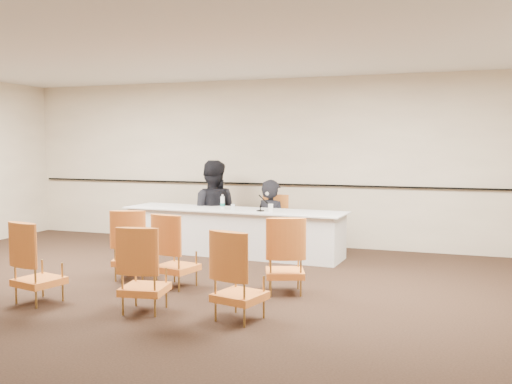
{
  "coord_description": "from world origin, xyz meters",
  "views": [
    {
      "loc": [
        3.21,
        -5.9,
        1.82
      ],
      "look_at": [
        0.21,
        2.6,
        1.07
      ],
      "focal_mm": 40.0,
      "sensor_mm": 36.0,
      "label": 1
    }
  ],
  "objects_px": {
    "panelist_main_chair": "(271,223)",
    "water_bottle": "(223,202)",
    "panel_table": "(233,232)",
    "coffee_cup": "(271,208)",
    "aud_chair_front_left": "(132,244)",
    "aud_chair_back_left": "(39,262)",
    "drinking_glass": "(233,207)",
    "panelist_second": "(212,215)",
    "microphone": "(260,202)",
    "panelist_main": "(271,231)",
    "aud_chair_back_right": "(240,275)",
    "panelist_second_chair": "(212,220)",
    "aud_chair_front_mid": "(176,250)",
    "aud_chair_front_right": "(285,255)",
    "aud_chair_back_mid": "(145,268)"
  },
  "relations": [
    {
      "from": "panelist_main_chair",
      "to": "water_bottle",
      "type": "xyz_separation_m",
      "value": [
        -0.69,
        -0.51,
        0.4
      ]
    },
    {
      "from": "panel_table",
      "to": "coffee_cup",
      "type": "relative_size",
      "value": 29.81
    },
    {
      "from": "aud_chair_front_left",
      "to": "aud_chair_back_left",
      "type": "distance_m",
      "value": 1.43
    },
    {
      "from": "drinking_glass",
      "to": "coffee_cup",
      "type": "bearing_deg",
      "value": -1.82
    },
    {
      "from": "panelist_second",
      "to": "microphone",
      "type": "bearing_deg",
      "value": 132.34
    },
    {
      "from": "aud_chair_front_left",
      "to": "microphone",
      "type": "bearing_deg",
      "value": 39.47
    },
    {
      "from": "panelist_main",
      "to": "coffee_cup",
      "type": "xyz_separation_m",
      "value": [
        0.2,
        -0.68,
        0.47
      ]
    },
    {
      "from": "panelist_second",
      "to": "aud_chair_back_right",
      "type": "distance_m",
      "value": 4.37
    },
    {
      "from": "panelist_main",
      "to": "panelist_second_chair",
      "type": "relative_size",
      "value": 1.86
    },
    {
      "from": "panelist_second",
      "to": "aud_chair_front_mid",
      "type": "bearing_deg",
      "value": 90.05
    },
    {
      "from": "coffee_cup",
      "to": "aud_chair_front_mid",
      "type": "relative_size",
      "value": 0.13
    },
    {
      "from": "panelist_main",
      "to": "aud_chair_front_mid",
      "type": "xyz_separation_m",
      "value": [
        -0.37,
        -2.8,
        0.13
      ]
    },
    {
      "from": "panelist_main_chair",
      "to": "coffee_cup",
      "type": "bearing_deg",
      "value": -70.1
    },
    {
      "from": "aud_chair_front_left",
      "to": "aud_chair_back_right",
      "type": "xyz_separation_m",
      "value": [
        2.04,
        -1.22,
        0.0
      ]
    },
    {
      "from": "panelist_main",
      "to": "aud_chair_back_right",
      "type": "distance_m",
      "value": 3.91
    },
    {
      "from": "microphone",
      "to": "aud_chair_back_left",
      "type": "relative_size",
      "value": 0.33
    },
    {
      "from": "panel_table",
      "to": "drinking_glass",
      "type": "xyz_separation_m",
      "value": [
        0.05,
        -0.12,
        0.43
      ]
    },
    {
      "from": "drinking_glass",
      "to": "panelist_second_chair",
      "type": "bearing_deg",
      "value": 133.94
    },
    {
      "from": "coffee_cup",
      "to": "aud_chair_back_left",
      "type": "height_order",
      "value": "aud_chair_back_left"
    },
    {
      "from": "drinking_glass",
      "to": "aud_chair_back_right",
      "type": "distance_m",
      "value": 3.44
    },
    {
      "from": "drinking_glass",
      "to": "aud_chair_back_left",
      "type": "bearing_deg",
      "value": -108.11
    },
    {
      "from": "panelist_second_chair",
      "to": "aud_chair_back_left",
      "type": "height_order",
      "value": "same"
    },
    {
      "from": "panelist_main_chair",
      "to": "aud_chair_back_right",
      "type": "distance_m",
      "value": 3.91
    },
    {
      "from": "panelist_main_chair",
      "to": "water_bottle",
      "type": "bearing_deg",
      "value": -140.18
    },
    {
      "from": "aud_chair_front_mid",
      "to": "aud_chair_front_right",
      "type": "height_order",
      "value": "same"
    },
    {
      "from": "panelist_second",
      "to": "microphone",
      "type": "height_order",
      "value": "panelist_second"
    },
    {
      "from": "panelist_main",
      "to": "aud_chair_front_mid",
      "type": "bearing_deg",
      "value": 103.82
    },
    {
      "from": "aud_chair_front_right",
      "to": "aud_chair_back_left",
      "type": "relative_size",
      "value": 1.0
    },
    {
      "from": "panelist_second_chair",
      "to": "aud_chair_front_mid",
      "type": "relative_size",
      "value": 1.0
    },
    {
      "from": "microphone",
      "to": "aud_chair_front_left",
      "type": "distance_m",
      "value": 2.28
    },
    {
      "from": "panelist_main_chair",
      "to": "drinking_glass",
      "type": "bearing_deg",
      "value": -121.08
    },
    {
      "from": "aud_chair_front_mid",
      "to": "aud_chair_back_mid",
      "type": "bearing_deg",
      "value": -69.79
    },
    {
      "from": "panelist_main_chair",
      "to": "microphone",
      "type": "xyz_separation_m",
      "value": [
        0.04,
        -0.69,
        0.43
      ]
    },
    {
      "from": "panelist_second",
      "to": "aud_chair_back_mid",
      "type": "relative_size",
      "value": 2.06
    },
    {
      "from": "panelist_second",
      "to": "aud_chair_front_right",
      "type": "xyz_separation_m",
      "value": [
        2.16,
        -2.68,
        -0.08
      ]
    },
    {
      "from": "panel_table",
      "to": "panelist_main_chair",
      "type": "relative_size",
      "value": 3.95
    },
    {
      "from": "aud_chair_front_mid",
      "to": "water_bottle",
      "type": "bearing_deg",
      "value": 109.15
    },
    {
      "from": "aud_chair_front_right",
      "to": "aud_chair_back_mid",
      "type": "distance_m",
      "value": 1.75
    },
    {
      "from": "panelist_second_chair",
      "to": "drinking_glass",
      "type": "relative_size",
      "value": 9.5
    },
    {
      "from": "panelist_second_chair",
      "to": "water_bottle",
      "type": "relative_size",
      "value": 4.01
    },
    {
      "from": "coffee_cup",
      "to": "aud_chair_back_right",
      "type": "distance_m",
      "value": 3.22
    },
    {
      "from": "microphone",
      "to": "aud_chair_front_right",
      "type": "height_order",
      "value": "microphone"
    },
    {
      "from": "panelist_second_chair",
      "to": "water_bottle",
      "type": "distance_m",
      "value": 0.83
    },
    {
      "from": "drinking_glass",
      "to": "coffee_cup",
      "type": "distance_m",
      "value": 0.65
    },
    {
      "from": "coffee_cup",
      "to": "aud_chair_back_mid",
      "type": "xyz_separation_m",
      "value": [
        -0.4,
        -3.2,
        -0.34
      ]
    },
    {
      "from": "panelist_main_chair",
      "to": "water_bottle",
      "type": "distance_m",
      "value": 0.95
    },
    {
      "from": "panelist_main",
      "to": "aud_chair_front_right",
      "type": "distance_m",
      "value": 2.81
    },
    {
      "from": "aud_chair_front_right",
      "to": "panel_table",
      "type": "bearing_deg",
      "value": 106.1
    },
    {
      "from": "panelist_main",
      "to": "aud_chair_front_right",
      "type": "bearing_deg",
      "value": 132.55
    },
    {
      "from": "microphone",
      "to": "coffee_cup",
      "type": "height_order",
      "value": "microphone"
    }
  ]
}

